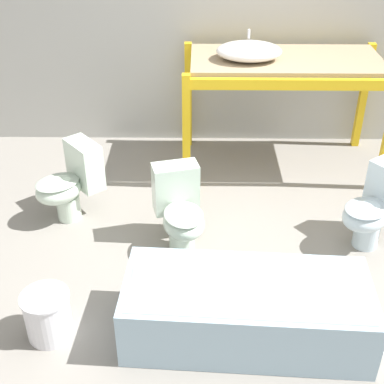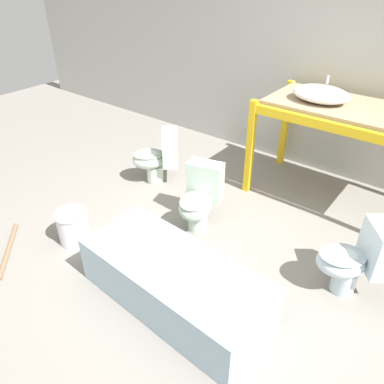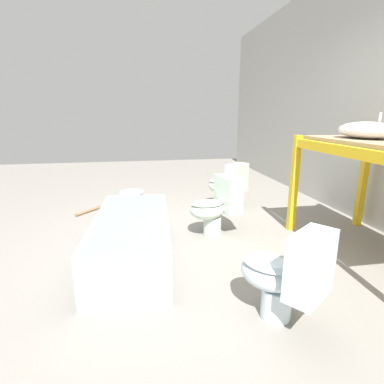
% 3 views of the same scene
% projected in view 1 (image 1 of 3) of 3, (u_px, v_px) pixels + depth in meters
% --- Properties ---
extents(ground_plane, '(12.00, 12.00, 0.00)m').
position_uv_depth(ground_plane, '(234.00, 275.00, 3.93)').
color(ground_plane, gray).
extents(shelving_rack, '(1.84, 0.94, 1.09)m').
position_uv_depth(shelving_rack, '(285.00, 75.00, 4.84)').
color(shelving_rack, yellow).
rests_on(shelving_rack, ground_plane).
extents(sink_basin, '(0.58, 0.43, 0.24)m').
position_uv_depth(sink_basin, '(249.00, 51.00, 4.66)').
color(sink_basin, white).
rests_on(sink_basin, shelving_rack).
extents(bathtub_main, '(1.56, 0.74, 0.41)m').
position_uv_depth(bathtub_main, '(246.00, 306.00, 3.33)').
color(bathtub_main, '#99B7CC').
rests_on(bathtub_main, ground_plane).
extents(toilet_near, '(0.45, 0.61, 0.65)m').
position_uv_depth(toilet_near, '(180.00, 210.00, 4.04)').
color(toilet_near, silver).
rests_on(toilet_near, ground_plane).
extents(toilet_far, '(0.62, 0.60, 0.65)m').
position_uv_depth(toilet_far, '(70.00, 182.00, 4.39)').
color(toilet_far, silver).
rests_on(toilet_far, ground_plane).
extents(toilet_extra, '(0.63, 0.58, 0.65)m').
position_uv_depth(toilet_extra, '(375.00, 207.00, 4.08)').
color(toilet_extra, silver).
rests_on(toilet_extra, ground_plane).
extents(bucket_white, '(0.31, 0.31, 0.33)m').
position_uv_depth(bucket_white, '(48.00, 314.00, 3.35)').
color(bucket_white, silver).
rests_on(bucket_white, ground_plane).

